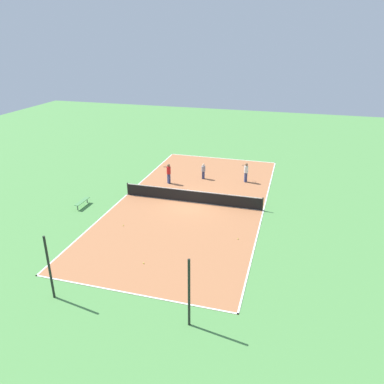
% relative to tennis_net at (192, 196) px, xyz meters
% --- Properties ---
extents(ground_plane, '(80.00, 80.00, 0.00)m').
position_rel_tennis_net_xyz_m(ground_plane, '(0.00, 0.00, -0.56)').
color(ground_plane, '#518E47').
extents(court_surface, '(11.43, 23.80, 0.02)m').
position_rel_tennis_net_xyz_m(court_surface, '(0.00, 0.00, -0.55)').
color(court_surface, '#AD6B42').
rests_on(court_surface, ground_plane).
extents(tennis_net, '(11.23, 0.10, 1.06)m').
position_rel_tennis_net_xyz_m(tennis_net, '(0.00, 0.00, 0.00)').
color(tennis_net, black).
rests_on(tennis_net, court_surface).
extents(bench, '(0.36, 1.69, 0.45)m').
position_rel_tennis_net_xyz_m(bench, '(8.03, 3.06, -0.17)').
color(bench, '#4C8C4C').
rests_on(bench, ground_plane).
extents(player_baseline_gray, '(0.43, 0.43, 1.45)m').
position_rel_tennis_net_xyz_m(player_baseline_gray, '(0.43, -5.35, 0.28)').
color(player_baseline_gray, navy).
rests_on(player_baseline_gray, court_surface).
extents(player_coach_red, '(0.93, 0.85, 1.83)m').
position_rel_tennis_net_xyz_m(player_coach_red, '(3.12, -3.37, 0.53)').
color(player_coach_red, navy).
rests_on(player_coach_red, court_surface).
extents(player_far_white, '(0.74, 0.98, 1.78)m').
position_rel_tennis_net_xyz_m(player_far_white, '(-3.46, -5.61, 0.50)').
color(player_far_white, navy).
rests_on(player_far_white, court_surface).
extents(tennis_ball_far_baseline, '(0.07, 0.07, 0.07)m').
position_rel_tennis_net_xyz_m(tennis_ball_far_baseline, '(0.36, 9.14, -0.50)').
color(tennis_ball_far_baseline, '#CCE033').
rests_on(tennis_ball_far_baseline, court_surface).
extents(tennis_ball_right_alley, '(0.07, 0.07, 0.07)m').
position_rel_tennis_net_xyz_m(tennis_ball_right_alley, '(-4.51, 4.83, -0.50)').
color(tennis_ball_right_alley, '#CCE033').
rests_on(tennis_ball_right_alley, court_surface).
extents(tennis_ball_left_sideline, '(0.07, 0.07, 0.07)m').
position_rel_tennis_net_xyz_m(tennis_ball_left_sideline, '(3.54, 5.17, -0.50)').
color(tennis_ball_left_sideline, '#CCE033').
rests_on(tennis_ball_left_sideline, court_surface).
extents(fence_post_back_left, '(0.12, 0.12, 3.57)m').
position_rel_tennis_net_xyz_m(fence_post_back_left, '(-3.60, 13.17, 1.23)').
color(fence_post_back_left, black).
rests_on(fence_post_back_left, ground_plane).
extents(fence_post_back_right, '(0.12, 0.12, 3.57)m').
position_rel_tennis_net_xyz_m(fence_post_back_right, '(3.60, 13.17, 1.23)').
color(fence_post_back_right, black).
rests_on(fence_post_back_right, ground_plane).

